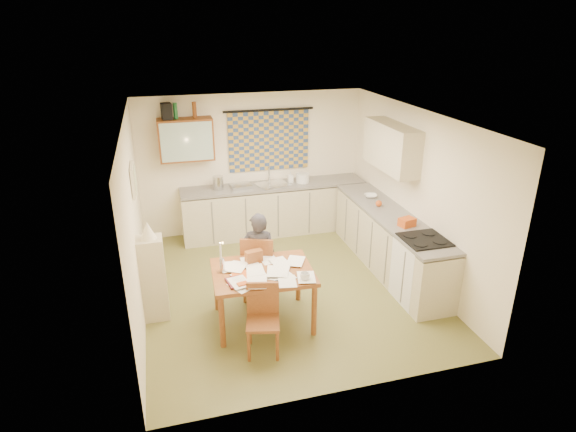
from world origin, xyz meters
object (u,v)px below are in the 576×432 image
object	(u,v)px
dining_table	(263,296)
counter_back	(274,209)
chair_far	(260,278)
person	(259,258)
stove	(421,270)
counter_right	(389,242)
shelf_stand	(153,279)

from	to	relation	value
dining_table	counter_back	bearing A→B (deg)	76.24
counter_back	chair_far	world-z (taller)	chair_far
counter_back	dining_table	distance (m)	2.85
counter_back	dining_table	bearing A→B (deg)	-106.75
person	counter_back	bearing A→B (deg)	-93.56
chair_far	person	bearing A→B (deg)	97.51
dining_table	chair_far	distance (m)	0.61
chair_far	person	world-z (taller)	person
counter_back	stove	bearing A→B (deg)	-63.60
counter_back	counter_right	xyz separation A→B (m)	(1.39, -1.83, -0.00)
person	stove	bearing A→B (deg)	179.69
counter_right	chair_far	bearing A→B (deg)	-171.94
stove	person	world-z (taller)	person
counter_back	stove	world-z (taller)	stove
counter_right	dining_table	distance (m)	2.39
counter_back	chair_far	bearing A→B (deg)	-109.17
person	shelf_stand	bearing A→B (deg)	17.85
chair_far	shelf_stand	world-z (taller)	shelf_stand
chair_far	counter_right	bearing A→B (deg)	-151.06
counter_back	person	xyz separation A→B (m)	(-0.75, -2.19, 0.20)
dining_table	shelf_stand	distance (m)	1.43
counter_right	shelf_stand	xyz separation A→B (m)	(-3.54, -0.42, 0.12)
dining_table	chair_far	size ratio (longest dim) A/B	1.33
person	shelf_stand	distance (m)	1.40
counter_right	person	xyz separation A→B (m)	(-2.14, -0.36, 0.20)
counter_right	person	distance (m)	2.18
counter_back	person	world-z (taller)	person
chair_far	shelf_stand	bearing A→B (deg)	25.72
counter_back	chair_far	xyz separation A→B (m)	(-0.74, -2.13, -0.15)
counter_right	counter_back	bearing A→B (deg)	127.19
counter_right	stove	world-z (taller)	stove
stove	dining_table	distance (m)	2.21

